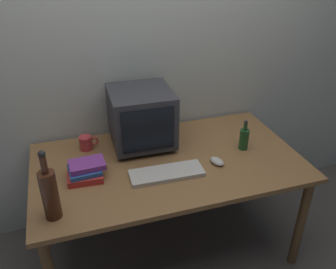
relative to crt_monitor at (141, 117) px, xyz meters
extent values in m
plane|color=#56514C|center=(0.10, -0.24, -0.90)|extent=(6.00, 6.00, 0.00)
cube|color=beige|center=(0.10, 0.27, 0.35)|extent=(4.00, 0.08, 2.50)
cube|color=olive|center=(0.10, -0.24, -0.21)|extent=(1.60, 0.90, 0.03)
cylinder|color=brown|center=(0.84, -0.63, -0.56)|extent=(0.06, 0.06, 0.68)
cylinder|color=brown|center=(-0.64, 0.15, -0.56)|extent=(0.06, 0.06, 0.68)
cylinder|color=brown|center=(0.84, 0.15, -0.56)|extent=(0.06, 0.06, 0.68)
cube|color=#333338|center=(0.00, 0.00, -0.18)|extent=(0.29, 0.25, 0.03)
cube|color=#333338|center=(0.00, 0.00, 0.01)|extent=(0.39, 0.39, 0.34)
cube|color=black|center=(0.00, -0.19, 0.01)|extent=(0.31, 0.02, 0.27)
cube|color=beige|center=(0.05, -0.38, -0.18)|extent=(0.42, 0.16, 0.02)
ellipsoid|color=beige|center=(0.37, -0.36, -0.17)|extent=(0.09, 0.11, 0.04)
cylinder|color=#472314|center=(-0.57, -0.53, -0.06)|extent=(0.08, 0.08, 0.26)
cylinder|color=#472314|center=(-0.57, -0.53, 0.11)|extent=(0.03, 0.03, 0.09)
sphere|color=#262626|center=(-0.57, -0.53, 0.16)|extent=(0.03, 0.03, 0.03)
cylinder|color=#1E4C23|center=(0.60, -0.25, -0.13)|extent=(0.06, 0.06, 0.13)
cylinder|color=#1E4C23|center=(0.60, -0.25, -0.04)|extent=(0.02, 0.02, 0.05)
sphere|color=#262626|center=(0.60, -0.25, 0.00)|extent=(0.02, 0.02, 0.02)
cube|color=red|center=(-0.40, -0.27, -0.17)|extent=(0.20, 0.17, 0.04)
cube|color=#28569E|center=(-0.39, -0.26, -0.14)|extent=(0.18, 0.16, 0.02)
cube|color=#843893|center=(-0.38, -0.25, -0.11)|extent=(0.20, 0.14, 0.03)
cylinder|color=#CC383D|center=(-0.35, 0.04, -0.15)|extent=(0.08, 0.08, 0.09)
torus|color=#CC383D|center=(-0.30, 0.04, -0.14)|extent=(0.06, 0.01, 0.06)
camera|label=1|loc=(-0.44, -1.94, 1.00)|focal=37.80mm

